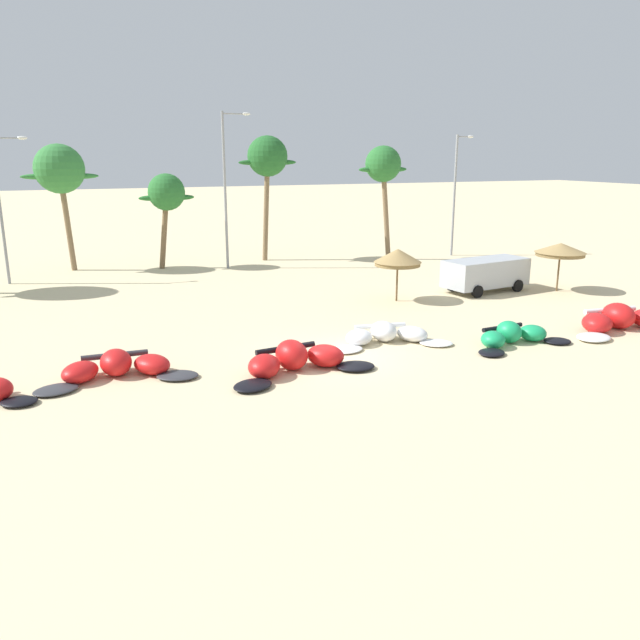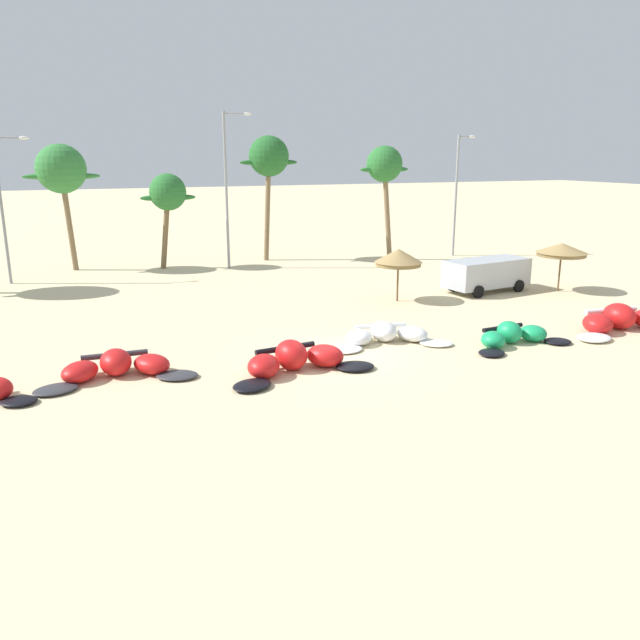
{
  "view_description": "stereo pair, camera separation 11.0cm",
  "coord_description": "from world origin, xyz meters",
  "px_view_note": "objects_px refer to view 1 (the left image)",
  "views": [
    {
      "loc": [
        -9.22,
        -21.1,
        7.6
      ],
      "look_at": [
        0.25,
        2.0,
        1.0
      ],
      "focal_mm": 35.41,
      "sensor_mm": 36.0,
      "label": 1
    },
    {
      "loc": [
        -9.12,
        -21.14,
        7.6
      ],
      "look_at": [
        0.25,
        2.0,
        1.0
      ],
      "focal_mm": 35.41,
      "sensor_mm": 36.0,
      "label": 2
    }
  ],
  "objects_px": {
    "kite_left_of_center": "(295,360)",
    "lamppost_east_center": "(456,189)",
    "beach_umbrella_middle": "(561,249)",
    "palm_center_right": "(383,167)",
    "lamppost_west_center": "(227,183)",
    "palm_left": "(60,170)",
    "parked_van": "(484,273)",
    "kite_right": "(623,320)",
    "kite_center": "(386,335)",
    "beach_umbrella_near_van": "(398,257)",
    "kite_right_of_center": "(513,336)",
    "palm_center_left": "(267,158)",
    "kite_left": "(117,368)",
    "lamppost_west": "(3,202)",
    "palm_left_of_gap": "(166,194)"
  },
  "relations": [
    {
      "from": "kite_left_of_center",
      "to": "lamppost_east_center",
      "type": "relative_size",
      "value": 0.64
    },
    {
      "from": "beach_umbrella_middle",
      "to": "palm_center_right",
      "type": "relative_size",
      "value": 0.34
    },
    {
      "from": "kite_left_of_center",
      "to": "lamppost_west_center",
      "type": "height_order",
      "value": "lamppost_west_center"
    },
    {
      "from": "beach_umbrella_middle",
      "to": "palm_left",
      "type": "distance_m",
      "value": 31.36
    },
    {
      "from": "palm_left",
      "to": "parked_van",
      "type": "bearing_deg",
      "value": -36.63
    },
    {
      "from": "kite_right",
      "to": "lamppost_east_center",
      "type": "height_order",
      "value": "lamppost_east_center"
    },
    {
      "from": "kite_center",
      "to": "kite_right",
      "type": "xyz_separation_m",
      "value": [
        10.67,
        -2.29,
        0.12
      ]
    },
    {
      "from": "beach_umbrella_near_van",
      "to": "parked_van",
      "type": "height_order",
      "value": "beach_umbrella_near_van"
    },
    {
      "from": "kite_center",
      "to": "kite_right",
      "type": "height_order",
      "value": "kite_right"
    },
    {
      "from": "kite_right_of_center",
      "to": "lamppost_east_center",
      "type": "bearing_deg",
      "value": 62.11
    },
    {
      "from": "kite_center",
      "to": "palm_center_left",
      "type": "relative_size",
      "value": 0.61
    },
    {
      "from": "kite_right",
      "to": "kite_right_of_center",
      "type": "bearing_deg",
      "value": 178.94
    },
    {
      "from": "kite_left_of_center",
      "to": "palm_left",
      "type": "relative_size",
      "value": 0.69
    },
    {
      "from": "palm_center_right",
      "to": "palm_left",
      "type": "bearing_deg",
      "value": 169.42
    },
    {
      "from": "beach_umbrella_near_van",
      "to": "parked_van",
      "type": "xyz_separation_m",
      "value": [
        5.74,
        0.24,
        -1.25
      ]
    },
    {
      "from": "kite_left",
      "to": "kite_right",
      "type": "distance_m",
      "value": 21.49
    },
    {
      "from": "parked_van",
      "to": "lamppost_east_center",
      "type": "height_order",
      "value": "lamppost_east_center"
    },
    {
      "from": "lamppost_west_center",
      "to": "palm_left",
      "type": "bearing_deg",
      "value": 162.77
    },
    {
      "from": "kite_left_of_center",
      "to": "palm_center_right",
      "type": "height_order",
      "value": "palm_center_right"
    },
    {
      "from": "kite_left",
      "to": "lamppost_west_center",
      "type": "bearing_deg",
      "value": 65.24
    },
    {
      "from": "parked_van",
      "to": "beach_umbrella_middle",
      "type": "bearing_deg",
      "value": -20.92
    },
    {
      "from": "palm_center_right",
      "to": "lamppost_west",
      "type": "relative_size",
      "value": 0.95
    },
    {
      "from": "kite_center",
      "to": "lamppost_east_center",
      "type": "distance_m",
      "value": 24.95
    },
    {
      "from": "kite_left_of_center",
      "to": "palm_left",
      "type": "height_order",
      "value": "palm_left"
    },
    {
      "from": "kite_left_of_center",
      "to": "kite_right",
      "type": "distance_m",
      "value": 15.38
    },
    {
      "from": "kite_left",
      "to": "parked_van",
      "type": "relative_size",
      "value": 1.09
    },
    {
      "from": "palm_left_of_gap",
      "to": "lamppost_west_center",
      "type": "xyz_separation_m",
      "value": [
        3.76,
        -1.64,
        0.71
      ]
    },
    {
      "from": "beach_umbrella_middle",
      "to": "parked_van",
      "type": "relative_size",
      "value": 0.54
    },
    {
      "from": "palm_center_left",
      "to": "lamppost_east_center",
      "type": "xyz_separation_m",
      "value": [
        13.77,
        -3.3,
        -2.28
      ]
    },
    {
      "from": "kite_right_of_center",
      "to": "parked_van",
      "type": "relative_size",
      "value": 0.94
    },
    {
      "from": "kite_left_of_center",
      "to": "beach_umbrella_near_van",
      "type": "bearing_deg",
      "value": 43.89
    },
    {
      "from": "kite_left",
      "to": "beach_umbrella_near_van",
      "type": "xyz_separation_m",
      "value": [
        14.86,
        6.73,
        1.99
      ]
    },
    {
      "from": "kite_left_of_center",
      "to": "palm_left",
      "type": "distance_m",
      "value": 26.56
    },
    {
      "from": "kite_left_of_center",
      "to": "parked_van",
      "type": "xyz_separation_m",
      "value": [
        14.59,
        8.76,
        0.67
      ]
    },
    {
      "from": "kite_center",
      "to": "beach_umbrella_middle",
      "type": "distance_m",
      "value": 14.97
    },
    {
      "from": "palm_left_of_gap",
      "to": "lamppost_east_center",
      "type": "height_order",
      "value": "lamppost_east_center"
    },
    {
      "from": "kite_right_of_center",
      "to": "palm_left_of_gap",
      "type": "relative_size",
      "value": 0.77
    },
    {
      "from": "kite_center",
      "to": "parked_van",
      "type": "bearing_deg",
      "value": 34.6
    },
    {
      "from": "kite_left",
      "to": "beach_umbrella_near_van",
      "type": "relative_size",
      "value": 2.04
    },
    {
      "from": "palm_left_of_gap",
      "to": "lamppost_west_center",
      "type": "height_order",
      "value": "lamppost_west_center"
    },
    {
      "from": "palm_left",
      "to": "palm_left_of_gap",
      "type": "height_order",
      "value": "palm_left"
    },
    {
      "from": "palm_left_of_gap",
      "to": "lamppost_west",
      "type": "distance_m",
      "value": 9.94
    },
    {
      "from": "kite_left",
      "to": "lamppost_west",
      "type": "xyz_separation_m",
      "value": [
        -4.34,
        19.62,
        4.52
      ]
    },
    {
      "from": "kite_right",
      "to": "beach_umbrella_near_van",
      "type": "height_order",
      "value": "beach_umbrella_near_van"
    },
    {
      "from": "parked_van",
      "to": "lamppost_east_center",
      "type": "bearing_deg",
      "value": 63.57
    },
    {
      "from": "lamppost_west",
      "to": "lamppost_east_center",
      "type": "relative_size",
      "value": 0.96
    },
    {
      "from": "beach_umbrella_middle",
      "to": "palm_left_of_gap",
      "type": "distance_m",
      "value": 25.13
    },
    {
      "from": "beach_umbrella_near_van",
      "to": "beach_umbrella_middle",
      "type": "bearing_deg",
      "value": -7.46
    },
    {
      "from": "kite_right",
      "to": "palm_center_left",
      "type": "xyz_separation_m",
      "value": [
        -8.63,
        24.32,
        6.84
      ]
    },
    {
      "from": "beach_umbrella_near_van",
      "to": "palm_left",
      "type": "relative_size",
      "value": 0.34
    }
  ]
}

